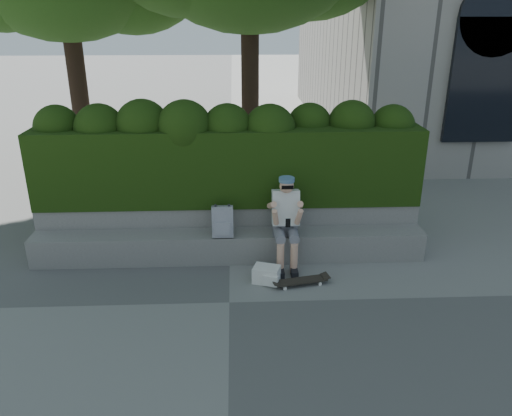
{
  "coord_description": "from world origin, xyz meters",
  "views": [
    {
      "loc": [
        0.1,
        -5.71,
        3.61
      ],
      "look_at": [
        0.4,
        1.0,
        0.95
      ],
      "focal_mm": 35.0,
      "sensor_mm": 36.0,
      "label": 1
    }
  ],
  "objects_px": {
    "skateboard": "(301,281)",
    "backpack_ground": "(266,274)",
    "person": "(286,218)",
    "backpack_plaid": "(223,222)"
  },
  "relations": [
    {
      "from": "person",
      "to": "skateboard",
      "type": "xyz_separation_m",
      "value": [
        0.16,
        -0.66,
        -0.69
      ]
    },
    {
      "from": "skateboard",
      "to": "backpack_plaid",
      "type": "bearing_deg",
      "value": 134.35
    },
    {
      "from": "person",
      "to": "skateboard",
      "type": "height_order",
      "value": "person"
    },
    {
      "from": "person",
      "to": "backpack_plaid",
      "type": "bearing_deg",
      "value": 175.05
    },
    {
      "from": "person",
      "to": "skateboard",
      "type": "distance_m",
      "value": 0.96
    },
    {
      "from": "skateboard",
      "to": "backpack_ground",
      "type": "distance_m",
      "value": 0.5
    },
    {
      "from": "backpack_ground",
      "to": "backpack_plaid",
      "type": "bearing_deg",
      "value": 153.49
    },
    {
      "from": "person",
      "to": "backpack_plaid",
      "type": "distance_m",
      "value": 0.95
    },
    {
      "from": "skateboard",
      "to": "backpack_ground",
      "type": "xyz_separation_m",
      "value": [
        -0.48,
        0.11,
        0.05
      ]
    },
    {
      "from": "backpack_ground",
      "to": "person",
      "type": "bearing_deg",
      "value": 78.14
    }
  ]
}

